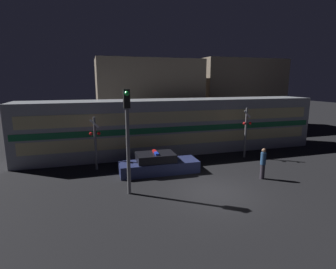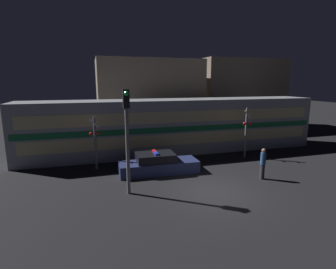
% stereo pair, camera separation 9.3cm
% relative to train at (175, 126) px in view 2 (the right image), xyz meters
% --- Properties ---
extents(ground_plane, '(120.00, 120.00, 0.00)m').
position_rel_train_xyz_m(ground_plane, '(-0.61, -8.31, -2.13)').
color(ground_plane, black).
extents(train, '(23.59, 3.18, 4.25)m').
position_rel_train_xyz_m(train, '(0.00, 0.00, 0.00)').
color(train, '#999EA5').
rests_on(train, ground_plane).
extents(police_car, '(4.96, 1.94, 1.35)m').
position_rel_train_xyz_m(police_car, '(-2.64, -4.49, -1.62)').
color(police_car, navy).
rests_on(police_car, ground_plane).
extents(pedestrian, '(0.31, 0.31, 1.84)m').
position_rel_train_xyz_m(pedestrian, '(2.92, -7.40, -1.18)').
color(pedestrian, '#2D2833').
rests_on(pedestrian, ground_plane).
extents(crossing_signal_near, '(0.70, 0.33, 3.74)m').
position_rel_train_xyz_m(crossing_signal_near, '(4.46, -3.21, -0.08)').
color(crossing_signal_near, slate).
rests_on(crossing_signal_near, ground_plane).
extents(crossing_signal_far, '(0.70, 0.33, 3.44)m').
position_rel_train_xyz_m(crossing_signal_far, '(-6.33, -2.88, -0.23)').
color(crossing_signal_far, slate).
rests_on(crossing_signal_far, ground_plane).
extents(traffic_light_corner, '(0.30, 0.46, 5.26)m').
position_rel_train_xyz_m(traffic_light_corner, '(-4.87, -7.24, 1.09)').
color(traffic_light_corner, slate).
rests_on(traffic_light_corner, ground_plane).
extents(building_left, '(10.31, 5.02, 7.81)m').
position_rel_train_xyz_m(building_left, '(-0.64, 6.59, 1.78)').
color(building_left, '#726656').
rests_on(building_left, ground_plane).
extents(building_center, '(10.33, 6.09, 8.28)m').
position_rel_train_xyz_m(building_center, '(11.28, 9.56, 2.02)').
color(building_center, '#726656').
rests_on(building_center, ground_plane).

